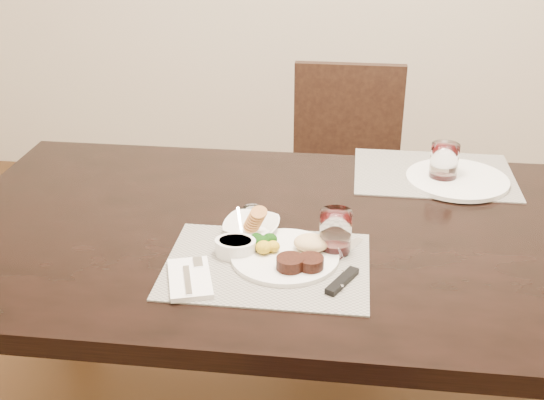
# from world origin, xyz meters

# --- Properties ---
(dining_table) EXTENTS (2.00, 1.00, 0.75)m
(dining_table) POSITION_xyz_m (0.00, 0.00, 0.67)
(dining_table) COLOR black
(dining_table) RESTS_ON ground
(chair_far) EXTENTS (0.42, 0.42, 0.90)m
(chair_far) POSITION_xyz_m (0.00, 0.93, 0.50)
(chair_far) COLOR black
(chair_far) RESTS_ON ground
(placemat_near) EXTENTS (0.46, 0.34, 0.00)m
(placemat_near) POSITION_xyz_m (-0.16, -0.19, 0.75)
(placemat_near) COLOR gray
(placemat_near) RESTS_ON dining_table
(placemat_far) EXTENTS (0.46, 0.34, 0.00)m
(placemat_far) POSITION_xyz_m (0.26, 0.38, 0.75)
(placemat_far) COLOR gray
(placemat_far) RESTS_ON dining_table
(dinner_plate) EXTENTS (0.25, 0.25, 0.04)m
(dinner_plate) POSITION_xyz_m (-0.11, -0.16, 0.77)
(dinner_plate) COLOR white
(dinner_plate) RESTS_ON placemat_near
(napkin_fork) EXTENTS (0.13, 0.18, 0.02)m
(napkin_fork) POSITION_xyz_m (-0.32, -0.27, 0.76)
(napkin_fork) COLOR white
(napkin_fork) RESTS_ON placemat_near
(steak_knife) EXTENTS (0.09, 0.26, 0.01)m
(steak_knife) POSITION_xyz_m (0.01, -0.21, 0.76)
(steak_knife) COLOR silver
(steak_knife) RESTS_ON placemat_near
(cracker_bowl) EXTENTS (0.15, 0.15, 0.06)m
(cracker_bowl) POSITION_xyz_m (-0.21, -0.05, 0.77)
(cracker_bowl) COLOR white
(cracker_bowl) RESTS_ON placemat_near
(sauce_ramekin) EXTENTS (0.10, 0.14, 0.08)m
(sauce_ramekin) POSITION_xyz_m (-0.24, -0.15, 0.77)
(sauce_ramekin) COLOR white
(sauce_ramekin) RESTS_ON placemat_near
(wine_glass_near) EXTENTS (0.07, 0.07, 0.10)m
(wine_glass_near) POSITION_xyz_m (-0.01, -0.11, 0.80)
(wine_glass_near) COLOR silver
(wine_glass_near) RESTS_ON placemat_near
(far_plate) EXTENTS (0.29, 0.29, 0.01)m
(far_plate) POSITION_xyz_m (0.32, 0.33, 0.76)
(far_plate) COLOR white
(far_plate) RESTS_ON placemat_far
(wine_glass_far) EXTENTS (0.08, 0.08, 0.11)m
(wine_glass_far) POSITION_xyz_m (0.28, 0.33, 0.80)
(wine_glass_far) COLOR silver
(wine_glass_far) RESTS_ON placemat_far
(salt_cellar) EXTENTS (0.05, 0.05, 0.02)m
(salt_cellar) POSITION_xyz_m (-0.23, 0.06, 0.76)
(salt_cellar) COLOR silver
(salt_cellar) RESTS_ON dining_table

